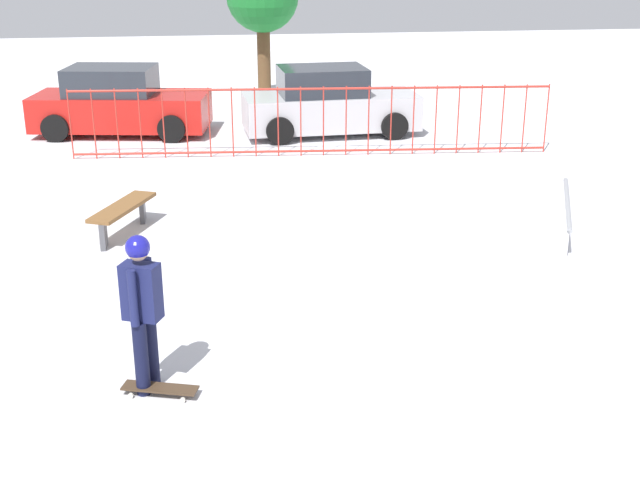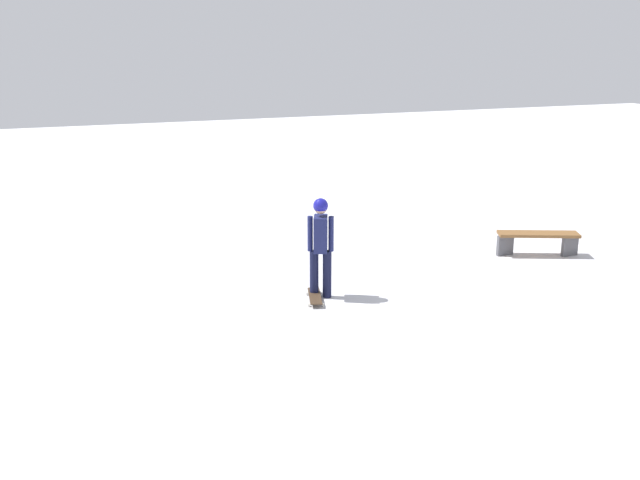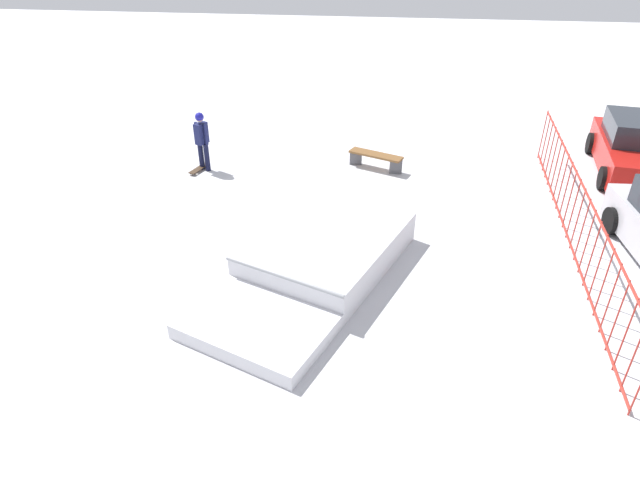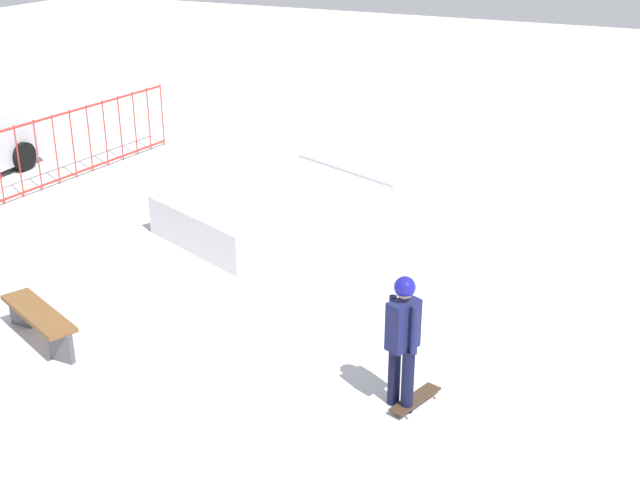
{
  "view_description": "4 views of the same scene",
  "coord_description": "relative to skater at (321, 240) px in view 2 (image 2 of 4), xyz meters",
  "views": [
    {
      "loc": [
        -2.19,
        -10.72,
        4.53
      ],
      "look_at": [
        -0.87,
        -0.98,
        0.9
      ],
      "focal_mm": 46.6,
      "sensor_mm": 36.0,
      "label": 1
    },
    {
      "loc": [
        7.83,
        -7.02,
        4.29
      ],
      "look_at": [
        -3.0,
        -2.82,
        1.0
      ],
      "focal_mm": 40.44,
      "sensor_mm": 36.0,
      "label": 2
    },
    {
      "loc": [
        11.38,
        2.4,
        6.62
      ],
      "look_at": [
        1.58,
        1.16,
        0.6
      ],
      "focal_mm": 30.69,
      "sensor_mm": 36.0,
      "label": 3
    },
    {
      "loc": [
        -10.92,
        -5.6,
        5.69
      ],
      "look_at": [
        -0.63,
        -0.65,
        0.9
      ],
      "focal_mm": 46.45,
      "sensor_mm": 36.0,
      "label": 4
    }
  ],
  "objects": [
    {
      "name": "ground_plane",
      "position": [
        2.96,
        2.83,
        -1.01
      ],
      "size": [
        60.0,
        60.0,
        0.0
      ],
      "primitive_type": "plane",
      "color": "silver"
    },
    {
      "name": "skater",
      "position": [
        0.0,
        0.0,
        0.0
      ],
      "size": [
        0.44,
        0.41,
        1.73
      ],
      "rotation": [
        0.0,
        0.0,
        5.87
      ],
      "color": "black",
      "rests_on": "ground"
    },
    {
      "name": "skateboard",
      "position": [
        0.13,
        -0.15,
        -0.93
      ],
      "size": [
        0.82,
        0.43,
        0.09
      ],
      "rotation": [
        0.0,
        0.0,
        5.99
      ],
      "color": "#3F2D1E",
      "rests_on": "ground"
    },
    {
      "name": "park_bench",
      "position": [
        -0.67,
        4.98,
        -0.65
      ],
      "size": [
        1.0,
        1.63,
        0.48
      ],
      "rotation": [
        0.0,
        0.0,
        1.17
      ],
      "color": "brown",
      "rests_on": "ground"
    }
  ]
}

